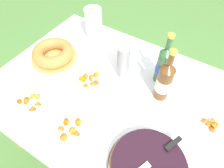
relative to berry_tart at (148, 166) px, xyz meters
name	(u,v)px	position (x,y,z in m)	size (l,w,h in m)	color
ground_plane	(119,145)	(-0.28, 0.28, -0.71)	(16.00, 16.00, 0.00)	#4C7A38
garden_table	(123,103)	(-0.28, 0.28, -0.10)	(1.48, 0.97, 0.68)	#A87A47
tablecloth	(123,97)	(-0.28, 0.28, -0.04)	(1.49, 0.98, 0.10)	white
berry_tart	(148,166)	(0.00, 0.00, 0.00)	(0.35, 0.35, 0.06)	#38383D
serving_knife	(155,159)	(0.01, 0.03, 0.04)	(0.16, 0.36, 0.01)	silver
bundt_cake	(53,53)	(-0.81, 0.30, 0.01)	(0.29, 0.29, 0.08)	tan
cup_stack	(123,61)	(-0.36, 0.41, 0.09)	(0.07, 0.07, 0.23)	white
cider_bottle_green	(163,65)	(-0.16, 0.50, 0.09)	(0.07, 0.07, 0.32)	#2D562D
cider_bottle_amber	(164,81)	(-0.11, 0.39, 0.09)	(0.08, 0.08, 0.32)	brown
snack_plate_near	(31,103)	(-0.66, -0.03, -0.02)	(0.20, 0.20, 0.06)	white
snack_plate_left	(214,126)	(0.19, 0.35, -0.02)	(0.20, 0.20, 0.05)	white
snack_plate_right	(68,129)	(-0.40, -0.04, -0.02)	(0.21, 0.21, 0.06)	white
snack_plate_far	(91,80)	(-0.49, 0.27, -0.01)	(0.22, 0.22, 0.06)	white
paper_towel_roll	(94,25)	(-0.70, 0.60, 0.09)	(0.11, 0.11, 0.23)	white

